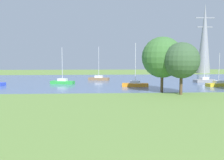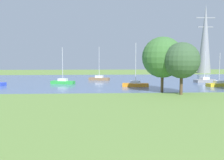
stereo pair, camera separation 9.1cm
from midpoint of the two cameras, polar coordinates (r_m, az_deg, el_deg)
ground_plane at (r=31.21m, az=2.86°, el=-4.99°), size 160.00×160.00×0.00m
water_surface at (r=58.89m, az=-0.05°, el=-0.18°), size 140.00×40.00×0.02m
sailboat_gray at (r=59.13m, az=19.84°, el=-0.03°), size 5.03×2.92×6.66m
sailboat_brown at (r=60.36m, az=-2.81°, el=0.38°), size 5.03×2.87×7.79m
sailboat_orange at (r=47.60m, az=5.28°, el=-0.91°), size 4.97×2.20×8.01m
sailboat_yellow at (r=51.78m, az=22.62°, el=-0.82°), size 5.02×2.62×6.21m
sailboat_green at (r=53.08m, az=-10.78°, el=-0.36°), size 5.03×2.77×7.34m
tree_west_far at (r=40.60m, az=11.19°, el=4.94°), size 6.35×6.35×8.59m
tree_west_near at (r=38.49m, az=15.25°, el=4.20°), size 5.23×5.23×7.60m
electricity_pylon at (r=92.43m, az=19.91°, el=8.58°), size 6.40×4.40×22.97m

